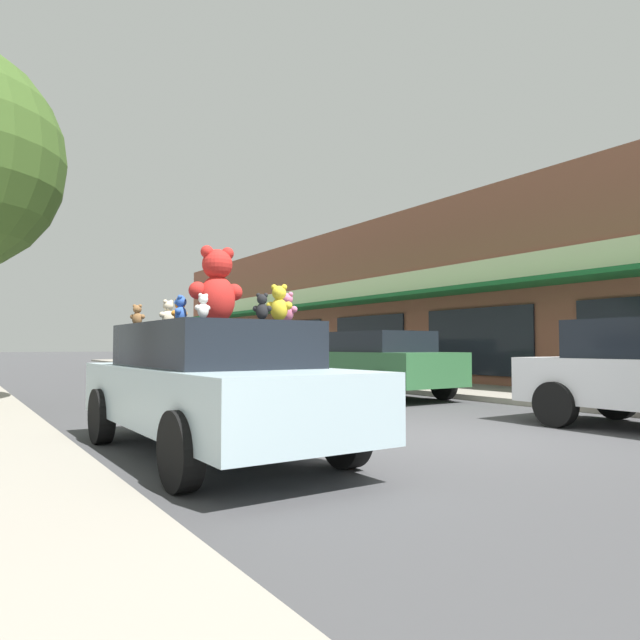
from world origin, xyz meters
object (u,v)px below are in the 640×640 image
at_px(plush_art_car, 210,384).
at_px(teddy_bear_cream, 168,313).
at_px(teddy_bear_black, 262,307).
at_px(parked_car_far_center, 375,362).
at_px(parked_car_far_right, 270,360).
at_px(teddy_bear_blue, 181,310).
at_px(teddy_bear_white, 203,306).
at_px(teddy_bear_yellow, 279,303).
at_px(teddy_bear_green, 214,312).
at_px(teddy_bear_giant, 217,286).
at_px(teddy_bear_pink, 287,308).
at_px(teddy_bear_brown, 137,315).
at_px(teddy_bear_orange, 180,312).

distance_m(plush_art_car, teddy_bear_cream, 1.37).
height_order(teddy_bear_black, parked_car_far_center, teddy_bear_black).
distance_m(teddy_bear_black, teddy_bear_cream, 2.24).
bearing_deg(teddy_bear_cream, parked_car_far_right, -146.71).
bearing_deg(teddy_bear_cream, plush_art_car, 77.58).
relative_size(teddy_bear_blue, teddy_bear_white, 1.40).
distance_m(teddy_bear_blue, teddy_bear_cream, 0.92).
bearing_deg(plush_art_car, teddy_bear_yellow, -72.23).
bearing_deg(teddy_bear_green, teddy_bear_black, 28.02).
relative_size(teddy_bear_green, teddy_bear_yellow, 0.86).
xyz_separation_m(teddy_bear_giant, teddy_bear_pink, (0.50, -0.77, -0.28)).
bearing_deg(plush_art_car, teddy_bear_pink, -56.40).
xyz_separation_m(teddy_bear_brown, parked_car_far_right, (6.75, 8.97, -0.85)).
bearing_deg(teddy_bear_white, teddy_bear_pink, -178.54).
xyz_separation_m(teddy_bear_blue, teddy_bear_white, (-0.24, -1.31, -0.05)).
distance_m(teddy_bear_giant, teddy_bear_blue, 0.50).
distance_m(teddy_bear_yellow, teddy_bear_cream, 2.14).
height_order(teddy_bear_giant, teddy_bear_pink, teddy_bear_giant).
height_order(teddy_bear_blue, teddy_bear_orange, teddy_bear_blue).
bearing_deg(teddy_bear_green, teddy_bear_cream, -118.16).
bearing_deg(teddy_bear_black, teddy_bear_cream, -46.03).
height_order(teddy_bear_cream, parked_car_far_right, teddy_bear_cream).
xyz_separation_m(teddy_bear_pink, teddy_bear_cream, (-0.72, 1.87, 0.00)).
distance_m(teddy_bear_brown, parked_car_far_center, 7.66).
relative_size(teddy_bear_green, parked_car_far_center, 0.08).
bearing_deg(teddy_bear_white, plush_art_car, -131.20).
bearing_deg(teddy_bear_black, teddy_bear_white, 36.31).
height_order(teddy_bear_cream, parked_car_far_center, teddy_bear_cream).
distance_m(teddy_bear_green, teddy_bear_cream, 0.75).
height_order(teddy_bear_giant, parked_car_far_right, teddy_bear_giant).
xyz_separation_m(teddy_bear_pink, teddy_bear_white, (-1.11, -0.34, -0.05)).
bearing_deg(plush_art_car, teddy_bear_green, 62.69).
bearing_deg(teddy_bear_white, teddy_bear_cream, -115.71).
relative_size(teddy_bear_giant, teddy_bear_brown, 3.29).
xyz_separation_m(teddy_bear_orange, parked_car_far_center, (6.42, 4.23, -0.81)).
relative_size(plush_art_car, teddy_bear_white, 20.25).
xyz_separation_m(teddy_bear_giant, parked_car_far_right, (6.16, 10.17, -1.15)).
relative_size(teddy_bear_black, parked_car_far_right, 0.06).
xyz_separation_m(teddy_bear_white, parked_car_far_right, (6.77, 11.28, -0.83)).
xyz_separation_m(teddy_bear_black, teddy_bear_cream, (-0.23, 2.23, 0.04)).
bearing_deg(teddy_bear_brown, parked_car_far_right, -86.27).
bearing_deg(parked_car_far_right, teddy_bear_pink, -117.33).
xyz_separation_m(teddy_bear_pink, teddy_bear_green, (-0.36, 1.21, -0.00)).
xyz_separation_m(teddy_bear_giant, teddy_bear_brown, (-0.59, 1.20, -0.30)).
height_order(teddy_bear_pink, teddy_bear_green, same).
relative_size(teddy_bear_giant, teddy_bear_orange, 2.84).
bearing_deg(teddy_bear_orange, teddy_bear_blue, 51.90).
height_order(plush_art_car, teddy_bear_cream, teddy_bear_cream).
bearing_deg(parked_car_far_center, teddy_bear_cream, -150.20).
height_order(teddy_bear_brown, parked_car_far_right, teddy_bear_brown).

